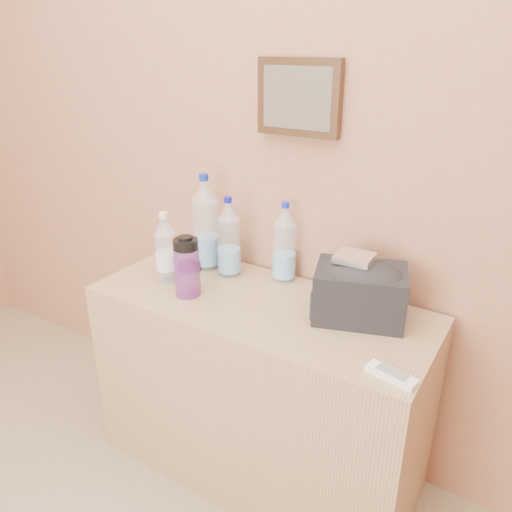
# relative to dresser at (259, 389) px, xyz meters

# --- Properties ---
(picture_frame) EXTENTS (0.30, 0.03, 0.25)m
(picture_frame) POSITION_rel_dresser_xyz_m (0.00, 0.24, 1.03)
(picture_frame) COLOR #382311
(picture_frame) RESTS_ON room_shell
(dresser) EXTENTS (1.19, 0.50, 0.75)m
(dresser) POSITION_rel_dresser_xyz_m (0.00, 0.00, 0.00)
(dresser) COLOR #9C8358
(dresser) RESTS_ON ground
(pet_large_a) EXTENTS (0.10, 0.10, 0.38)m
(pet_large_a) POSITION_rel_dresser_xyz_m (-0.33, 0.14, 0.54)
(pet_large_a) COLOR silver
(pet_large_a) RESTS_ON dresser
(pet_large_b) EXTENTS (0.08, 0.08, 0.31)m
(pet_large_b) POSITION_rel_dresser_xyz_m (-0.22, 0.13, 0.51)
(pet_large_b) COLOR white
(pet_large_b) RESTS_ON dresser
(pet_large_c) EXTENTS (0.08, 0.08, 0.30)m
(pet_large_c) POSITION_rel_dresser_xyz_m (-0.02, 0.20, 0.51)
(pet_large_c) COLOR white
(pet_large_c) RESTS_ON dresser
(pet_small) EXTENTS (0.08, 0.08, 0.27)m
(pet_small) POSITION_rel_dresser_xyz_m (-0.38, -0.04, 0.49)
(pet_small) COLOR silver
(pet_small) RESTS_ON dresser
(nalgene_bottle) EXTENTS (0.09, 0.09, 0.22)m
(nalgene_bottle) POSITION_rel_dresser_xyz_m (-0.24, -0.09, 0.48)
(nalgene_bottle) COLOR #732D8D
(nalgene_bottle) RESTS_ON dresser
(sunglasses) EXTENTS (0.16, 0.13, 0.04)m
(sunglasses) POSITION_rel_dresser_xyz_m (-0.39, 0.05, 0.39)
(sunglasses) COLOR black
(sunglasses) RESTS_ON dresser
(ac_remote) EXTENTS (0.15, 0.07, 0.02)m
(ac_remote) POSITION_rel_dresser_xyz_m (0.52, -0.17, 0.38)
(ac_remote) COLOR silver
(ac_remote) RESTS_ON dresser
(toiletry_bag) EXTENTS (0.33, 0.28, 0.19)m
(toiletry_bag) POSITION_rel_dresser_xyz_m (0.32, 0.09, 0.47)
(toiletry_bag) COLOR black
(toiletry_bag) RESTS_ON dresser
(foil_packet) EXTENTS (0.12, 0.10, 0.02)m
(foil_packet) POSITION_rel_dresser_xyz_m (0.30, 0.08, 0.58)
(foil_packet) COLOR silver
(foil_packet) RESTS_ON toiletry_bag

